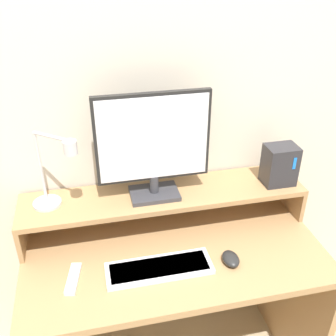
# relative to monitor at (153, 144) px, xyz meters

# --- Properties ---
(wall_back) EXTENTS (6.00, 0.05, 2.50)m
(wall_back) POSITION_rel_monitor_xyz_m (0.04, 0.16, 0.11)
(wall_back) COLOR beige
(wall_back) RESTS_ON ground_plane
(desk) EXTENTS (1.17, 0.59, 0.75)m
(desk) POSITION_rel_monitor_xyz_m (0.04, -0.17, -0.61)
(desk) COLOR #A87F51
(desk) RESTS_ON ground_plane
(monitor_shelf) EXTENTS (1.17, 0.24, 0.16)m
(monitor_shelf) POSITION_rel_monitor_xyz_m (0.04, 0.01, -0.25)
(monitor_shelf) COLOR #A87F51
(monitor_shelf) RESTS_ON desk
(monitor) EXTENTS (0.44, 0.14, 0.43)m
(monitor) POSITION_rel_monitor_xyz_m (0.00, 0.00, 0.00)
(monitor) COLOR #38383D
(monitor) RESTS_ON monitor_shelf
(desk_lamp) EXTENTS (0.20, 0.17, 0.31)m
(desk_lamp) POSITION_rel_monitor_xyz_m (-0.37, -0.01, -0.08)
(desk_lamp) COLOR silver
(desk_lamp) RESTS_ON monitor_shelf
(router_dock) EXTENTS (0.13, 0.10, 0.17)m
(router_dock) POSITION_rel_monitor_xyz_m (0.53, -0.02, -0.14)
(router_dock) COLOR #28282D
(router_dock) RESTS_ON monitor_shelf
(keyboard) EXTENTS (0.39, 0.13, 0.02)m
(keyboard) POSITION_rel_monitor_xyz_m (-0.03, -0.26, -0.38)
(keyboard) COLOR silver
(keyboard) RESTS_ON desk
(mouse) EXTENTS (0.06, 0.09, 0.03)m
(mouse) POSITION_rel_monitor_xyz_m (0.24, -0.28, -0.37)
(mouse) COLOR black
(mouse) RESTS_ON desk
(remote_control) EXTENTS (0.06, 0.15, 0.02)m
(remote_control) POSITION_rel_monitor_xyz_m (-0.34, -0.24, -0.38)
(remote_control) COLOR white
(remote_control) RESTS_ON desk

